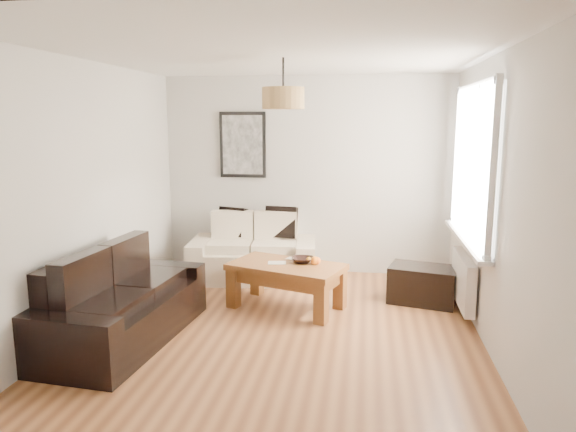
# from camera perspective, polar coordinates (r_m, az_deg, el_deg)

# --- Properties ---
(floor) EXTENTS (4.50, 4.50, 0.00)m
(floor) POSITION_cam_1_polar(r_m,az_deg,el_deg) (5.22, -0.99, -12.60)
(floor) COLOR brown
(floor) RESTS_ON ground
(ceiling) EXTENTS (3.80, 4.50, 0.00)m
(ceiling) POSITION_cam_1_polar(r_m,az_deg,el_deg) (4.84, -1.09, 17.04)
(ceiling) COLOR white
(ceiling) RESTS_ON floor
(wall_back) EXTENTS (3.80, 0.04, 2.60)m
(wall_back) POSITION_cam_1_polar(r_m,az_deg,el_deg) (7.08, 1.97, 4.36)
(wall_back) COLOR silver
(wall_back) RESTS_ON floor
(wall_front) EXTENTS (3.80, 0.04, 2.60)m
(wall_front) POSITION_cam_1_polar(r_m,az_deg,el_deg) (2.72, -8.91, -5.46)
(wall_front) COLOR silver
(wall_front) RESTS_ON floor
(wall_left) EXTENTS (0.04, 4.50, 2.60)m
(wall_left) POSITION_cam_1_polar(r_m,az_deg,el_deg) (5.50, -20.96, 1.98)
(wall_left) COLOR silver
(wall_left) RESTS_ON floor
(wall_right) EXTENTS (0.04, 4.50, 2.60)m
(wall_right) POSITION_cam_1_polar(r_m,az_deg,el_deg) (4.93, 21.33, 1.04)
(wall_right) COLOR silver
(wall_right) RESTS_ON floor
(window_bay) EXTENTS (0.14, 1.90, 1.60)m
(window_bay) POSITION_cam_1_polar(r_m,az_deg,el_deg) (5.66, 19.37, 5.35)
(window_bay) COLOR white
(window_bay) RESTS_ON wall_right
(radiator) EXTENTS (0.10, 0.90, 0.52)m
(radiator) POSITION_cam_1_polar(r_m,az_deg,el_deg) (5.87, 18.27, -6.57)
(radiator) COLOR white
(radiator) RESTS_ON wall_right
(poster) EXTENTS (0.62, 0.04, 0.87)m
(poster) POSITION_cam_1_polar(r_m,az_deg,el_deg) (7.16, -4.87, 7.61)
(poster) COLOR black
(poster) RESTS_ON wall_back
(pendant_shade) EXTENTS (0.40, 0.40, 0.20)m
(pendant_shade) POSITION_cam_1_polar(r_m,az_deg,el_deg) (5.11, -0.51, 12.52)
(pendant_shade) COLOR tan
(pendant_shade) RESTS_ON ceiling
(loveseat_cream) EXTENTS (1.67, 1.02, 0.79)m
(loveseat_cream) POSITION_cam_1_polar(r_m,az_deg,el_deg) (6.87, -3.76, -3.49)
(loveseat_cream) COLOR beige
(loveseat_cream) RESTS_ON floor
(sofa_leather) EXTENTS (1.07, 1.93, 0.80)m
(sofa_leather) POSITION_cam_1_polar(r_m,az_deg,el_deg) (5.22, -17.43, -8.39)
(sofa_leather) COLOR black
(sofa_leather) RESTS_ON floor
(coffee_table) EXTENTS (1.35, 1.02, 0.49)m
(coffee_table) POSITION_cam_1_polar(r_m,az_deg,el_deg) (5.84, -0.17, -7.50)
(coffee_table) COLOR brown
(coffee_table) RESTS_ON floor
(ottoman) EXTENTS (0.82, 0.63, 0.41)m
(ottoman) POSITION_cam_1_polar(r_m,az_deg,el_deg) (6.21, 14.24, -7.13)
(ottoman) COLOR black
(ottoman) RESTS_ON floor
(cushion_left) EXTENTS (0.40, 0.23, 0.38)m
(cushion_left) POSITION_cam_1_polar(r_m,az_deg,el_deg) (7.07, -6.01, -0.64)
(cushion_left) COLOR black
(cushion_left) RESTS_ON loveseat_cream
(cushion_right) EXTENTS (0.42, 0.17, 0.41)m
(cushion_right) POSITION_cam_1_polar(r_m,az_deg,el_deg) (6.93, -0.75, -0.68)
(cushion_right) COLOR black
(cushion_right) RESTS_ON loveseat_cream
(fruit_bowl) EXTENTS (0.25, 0.25, 0.06)m
(fruit_bowl) POSITION_cam_1_polar(r_m,az_deg,el_deg) (5.83, 1.58, -4.73)
(fruit_bowl) COLOR black
(fruit_bowl) RESTS_ON coffee_table
(orange_a) EXTENTS (0.11, 0.11, 0.09)m
(orange_a) POSITION_cam_1_polar(r_m,az_deg,el_deg) (5.76, 2.91, -4.80)
(orange_a) COLOR orange
(orange_a) RESTS_ON fruit_bowl
(orange_b) EXTENTS (0.09, 0.09, 0.08)m
(orange_b) POSITION_cam_1_polar(r_m,az_deg,el_deg) (5.76, 3.12, -4.81)
(orange_b) COLOR orange
(orange_b) RESTS_ON fruit_bowl
(orange_c) EXTENTS (0.07, 0.07, 0.06)m
(orange_c) POSITION_cam_1_polar(r_m,az_deg,el_deg) (5.79, 2.23, -4.72)
(orange_c) COLOR orange
(orange_c) RESTS_ON fruit_bowl
(papers) EXTENTS (0.21, 0.16, 0.01)m
(papers) POSITION_cam_1_polar(r_m,az_deg,el_deg) (5.81, -1.19, -5.03)
(papers) COLOR silver
(papers) RESTS_ON coffee_table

